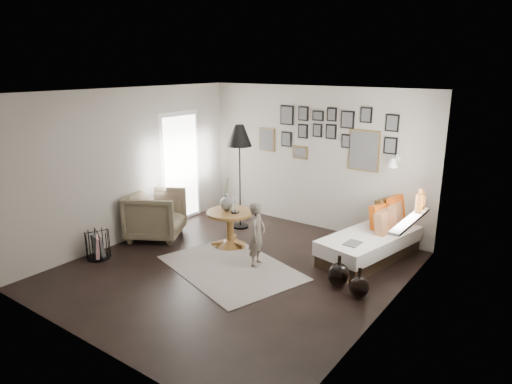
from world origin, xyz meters
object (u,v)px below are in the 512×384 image
Objects in this scene: daybed at (372,240)px; child at (257,235)px; demijohn_large at (339,275)px; floor_lamp at (239,139)px; armchair at (156,215)px; demijohn_small at (359,286)px; pedestal_table at (230,230)px; magazine_basket at (98,245)px; vase at (227,201)px.

daybed is 1.86m from child.
child reaches higher than demijohn_large.
floor_lamp is at bearing 32.72° from child.
demijohn_large is at bearing -76.64° from daybed.
demijohn_large is at bearing -117.31° from armchair.
floor_lamp is 3.50m from demijohn_small.
armchair is at bearing -145.43° from daybed.
child is at bearing -117.86° from armchair.
floor_lamp reaches higher than demijohn_large.
demijohn_large is at bearing 161.08° from demijohn_small.
armchair is (-1.30, -0.46, 0.14)m from pedestal_table.
pedestal_table is 0.40× the size of floor_lamp.
armchair is 0.48× the size of floor_lamp.
floor_lamp reaches higher than magazine_basket.
demijohn_large is at bearing 20.96° from magazine_basket.
pedestal_table is at bearing -143.54° from daybed.
pedestal_table is 1.87× the size of demijohn_small.
demijohn_large is (2.22, -0.30, -0.60)m from vase.
vase is at bearing 53.22° from child.
daybed is 4.13× the size of magazine_basket.
magazine_basket is 1.15× the size of demijohn_small.
armchair reaches higher than pedestal_table.
floor_lamp is at bearing 157.23° from demijohn_small.
armchair reaches higher than magazine_basket.
magazine_basket is at bearing -131.35° from daybed.
armchair is at bearing -177.07° from demijohn_large.
vase is 2.16m from magazine_basket.
pedestal_table is 0.78× the size of child.
child is at bearing 29.86° from magazine_basket.
daybed is 2.13× the size of armchair.
daybed reaches higher than magazine_basket.
armchair is 3.80m from demijohn_small.
pedestal_table is 1.70× the size of demijohn_large.
floor_lamp is 2.08m from child.
vase is 1.21× the size of demijohn_large.
magazine_basket is at bearing -159.04° from demijohn_large.
daybed is at bearing 105.56° from demijohn_small.
demijohn_small is (0.38, -1.36, -0.13)m from daybed.
pedestal_table reaches higher than magazine_basket.
pedestal_table is at bearing -14.04° from vase.
demijohn_small is at bearing -62.37° from daybed.
vase is 0.60× the size of armchair.
floor_lamp is (-0.34, 0.80, 0.89)m from vase.
daybed is at bearing 91.29° from demijohn_large.
vase is 1.33× the size of demijohn_small.
child is (1.24, -1.19, -1.17)m from floor_lamp.
pedestal_table is at bearing 170.89° from demijohn_small.
pedestal_table is 2.53m from demijohn_small.
child is at bearing -122.19° from daybed.
vase is 2.44m from daybed.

